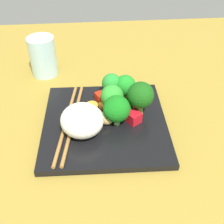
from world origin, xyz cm
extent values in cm
cube|color=olive|center=(0.00, 0.00, -1.00)|extent=(110.00, 110.00, 2.00)
cube|color=black|center=(0.00, 0.00, 0.65)|extent=(25.65, 25.65, 1.29)
ellipsoid|color=white|center=(2.94, -4.46, 4.32)|extent=(11.32, 11.37, 6.05)
cylinder|color=#5EA146|center=(-7.23, 5.16, 2.23)|extent=(1.51, 1.48, 1.90)
sphere|color=#1D8B22|center=(-7.23, 4.99, 4.78)|extent=(4.65, 4.65, 4.65)
cylinder|color=#52A148|center=(-3.36, 1.84, 2.29)|extent=(1.76, 1.73, 2.11)
sphere|color=green|center=(-3.22, 1.76, 5.03)|extent=(4.78, 4.78, 4.78)
cylinder|color=#73BE58|center=(1.10, 2.31, 2.35)|extent=(1.85, 1.78, 2.22)
sphere|color=#147318|center=(0.82, 2.32, 4.92)|extent=(5.39, 5.39, 5.39)
cylinder|color=#6FB143|center=(-1.42, 7.25, 2.77)|extent=(1.39, 1.77, 3.12)
sphere|color=#165513|center=(-1.32, 7.27, 6.37)|extent=(5.38, 5.38, 5.38)
cylinder|color=#5B9E39|center=(-7.97, 2.19, 2.34)|extent=(1.60, 1.61, 2.18)
sphere|color=#278F30|center=(-7.94, 2.06, 5.08)|extent=(4.27, 4.27, 4.27)
cylinder|color=#70AD50|center=(-1.16, 4.20, 2.06)|extent=(1.54, 1.35, 1.69)
sphere|color=#238C31|center=(-0.92, 4.10, 3.75)|extent=(2.74, 2.74, 2.74)
cylinder|color=orange|center=(-1.90, -1.42, 1.61)|extent=(3.08, 3.08, 0.64)
cylinder|color=orange|center=(-4.95, -2.48, 1.56)|extent=(2.93, 2.93, 0.53)
cylinder|color=orange|center=(-5.38, 1.98, 1.62)|extent=(3.92, 3.92, 0.65)
cylinder|color=orange|center=(-4.44, 4.02, 1.67)|extent=(3.17, 3.17, 0.76)
cylinder|color=orange|center=(-4.77, 0.06, 1.67)|extent=(3.13, 3.13, 0.76)
cylinder|color=orange|center=(-4.02, 7.50, 1.67)|extent=(3.29, 3.29, 0.75)
cube|color=red|center=(-7.00, 0.20, 2.22)|extent=(3.57, 3.66, 1.85)
cube|color=red|center=(0.81, 5.81, 2.44)|extent=(3.38, 3.38, 2.29)
ellipsoid|color=tan|center=(0.72, -0.50, 2.56)|extent=(3.99, 4.14, 2.53)
cylinder|color=#A17036|center=(-0.49, -7.82, 1.64)|extent=(23.44, 4.22, 0.70)
cylinder|color=#A17036|center=(-0.27, -6.41, 1.64)|extent=(23.44, 4.22, 0.70)
cylinder|color=silver|center=(-21.61, -14.11, 4.97)|extent=(6.67, 6.67, 9.95)
camera|label=1|loc=(42.83, -2.26, 39.25)|focal=44.94mm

